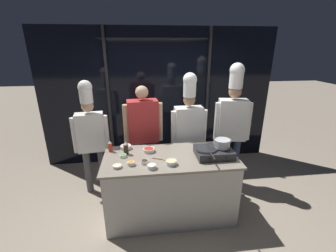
{
  "coord_description": "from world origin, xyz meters",
  "views": [
    {
      "loc": [
        -0.36,
        -2.7,
        2.36
      ],
      "look_at": [
        0.0,
        0.25,
        1.28
      ],
      "focal_mm": 24.0,
      "sensor_mm": 36.0,
      "label": 1
    }
  ],
  "objects_px": {
    "frying_pan": "(206,147)",
    "serving_spoon_slotted": "(163,159)",
    "prep_bowl_soy_glaze": "(145,162)",
    "prep_bowl_chili_flakes": "(149,150)",
    "prep_bowl_scallions": "(123,156)",
    "prep_bowl_garlic": "(152,166)",
    "prep_bowl_shrimp": "(126,147)",
    "prep_bowl_carrots": "(131,163)",
    "prep_bowl_noodles": "(117,166)",
    "portable_stove": "(214,152)",
    "person_guest": "(143,129)",
    "squeeze_bottle_soy": "(126,148)",
    "prep_bowl_ginger": "(171,162)",
    "chef_line": "(232,118)",
    "stock_pot": "(222,143)",
    "chef_head": "(90,132)",
    "squeeze_bottle_chili": "(110,146)",
    "chef_sous": "(188,126)"
  },
  "relations": [
    {
      "from": "prep_bowl_chili_flakes",
      "to": "chef_line",
      "type": "height_order",
      "value": "chef_line"
    },
    {
      "from": "prep_bowl_scallions",
      "to": "prep_bowl_shrimp",
      "type": "relative_size",
      "value": 0.6
    },
    {
      "from": "portable_stove",
      "to": "prep_bowl_noodles",
      "type": "xyz_separation_m",
      "value": [
        -1.28,
        -0.16,
        -0.04
      ]
    },
    {
      "from": "frying_pan",
      "to": "prep_bowl_chili_flakes",
      "type": "bearing_deg",
      "value": 162.36
    },
    {
      "from": "stock_pot",
      "to": "prep_bowl_soy_glaze",
      "type": "relative_size",
      "value": 2.3
    },
    {
      "from": "prep_bowl_soy_glaze",
      "to": "prep_bowl_chili_flakes",
      "type": "xyz_separation_m",
      "value": [
        0.07,
        0.33,
        0.01
      ]
    },
    {
      "from": "frying_pan",
      "to": "prep_bowl_shrimp",
      "type": "bearing_deg",
      "value": 160.95
    },
    {
      "from": "frying_pan",
      "to": "prep_bowl_ginger",
      "type": "height_order",
      "value": "frying_pan"
    },
    {
      "from": "prep_bowl_carrots",
      "to": "prep_bowl_soy_glaze",
      "type": "bearing_deg",
      "value": 8.02
    },
    {
      "from": "stock_pot",
      "to": "prep_bowl_garlic",
      "type": "height_order",
      "value": "stock_pot"
    },
    {
      "from": "chef_head",
      "to": "person_guest",
      "type": "distance_m",
      "value": 0.83
    },
    {
      "from": "squeeze_bottle_soy",
      "to": "prep_bowl_ginger",
      "type": "bearing_deg",
      "value": -32.21
    },
    {
      "from": "squeeze_bottle_soy",
      "to": "prep_bowl_scallions",
      "type": "relative_size",
      "value": 1.94
    },
    {
      "from": "prep_bowl_scallions",
      "to": "serving_spoon_slotted",
      "type": "height_order",
      "value": "prep_bowl_scallions"
    },
    {
      "from": "prep_bowl_garlic",
      "to": "serving_spoon_slotted",
      "type": "relative_size",
      "value": 0.52
    },
    {
      "from": "portable_stove",
      "to": "prep_bowl_garlic",
      "type": "height_order",
      "value": "portable_stove"
    },
    {
      "from": "prep_bowl_chili_flakes",
      "to": "prep_bowl_noodles",
      "type": "distance_m",
      "value": 0.57
    },
    {
      "from": "prep_bowl_carrots",
      "to": "prep_bowl_garlic",
      "type": "distance_m",
      "value": 0.28
    },
    {
      "from": "prep_bowl_garlic",
      "to": "prep_bowl_shrimp",
      "type": "bearing_deg",
      "value": 119.89
    },
    {
      "from": "portable_stove",
      "to": "prep_bowl_scallions",
      "type": "xyz_separation_m",
      "value": [
        -1.22,
        0.11,
        -0.04
      ]
    },
    {
      "from": "prep_bowl_carrots",
      "to": "prep_bowl_ginger",
      "type": "bearing_deg",
      "value": -5.3
    },
    {
      "from": "prep_bowl_ginger",
      "to": "chef_line",
      "type": "bearing_deg",
      "value": 38.1
    },
    {
      "from": "prep_bowl_chili_flakes",
      "to": "person_guest",
      "type": "height_order",
      "value": "person_guest"
    },
    {
      "from": "prep_bowl_scallions",
      "to": "prep_bowl_noodles",
      "type": "xyz_separation_m",
      "value": [
        -0.05,
        -0.27,
        -0.0
      ]
    },
    {
      "from": "portable_stove",
      "to": "prep_bowl_garlic",
      "type": "xyz_separation_m",
      "value": [
        -0.85,
        -0.23,
        -0.03
      ]
    },
    {
      "from": "squeeze_bottle_chili",
      "to": "frying_pan",
      "type": "bearing_deg",
      "value": -13.66
    },
    {
      "from": "frying_pan",
      "to": "prep_bowl_ginger",
      "type": "distance_m",
      "value": 0.53
    },
    {
      "from": "prep_bowl_shrimp",
      "to": "prep_bowl_chili_flakes",
      "type": "bearing_deg",
      "value": -22.19
    },
    {
      "from": "squeeze_bottle_soy",
      "to": "prep_bowl_shrimp",
      "type": "relative_size",
      "value": 1.16
    },
    {
      "from": "portable_stove",
      "to": "prep_bowl_carrots",
      "type": "xyz_separation_m",
      "value": [
        -1.11,
        -0.12,
        -0.03
      ]
    },
    {
      "from": "frying_pan",
      "to": "serving_spoon_slotted",
      "type": "relative_size",
      "value": 2.47
    },
    {
      "from": "prep_bowl_shrimp",
      "to": "prep_bowl_garlic",
      "type": "xyz_separation_m",
      "value": [
        0.35,
        -0.6,
        -0.0
      ]
    },
    {
      "from": "squeeze_bottle_chili",
      "to": "chef_line",
      "type": "distance_m",
      "value": 2.0
    },
    {
      "from": "stock_pot",
      "to": "person_guest",
      "type": "xyz_separation_m",
      "value": [
        -1.05,
        0.82,
        -0.05
      ]
    },
    {
      "from": "frying_pan",
      "to": "prep_bowl_scallions",
      "type": "distance_m",
      "value": 1.12
    },
    {
      "from": "portable_stove",
      "to": "person_guest",
      "type": "relative_size",
      "value": 0.27
    },
    {
      "from": "prep_bowl_scallions",
      "to": "prep_bowl_chili_flakes",
      "type": "xyz_separation_m",
      "value": [
        0.35,
        0.12,
        0.01
      ]
    },
    {
      "from": "prep_bowl_ginger",
      "to": "serving_spoon_slotted",
      "type": "distance_m",
      "value": 0.16
    },
    {
      "from": "serving_spoon_slotted",
      "to": "chef_head",
      "type": "xyz_separation_m",
      "value": [
        -1.07,
        0.79,
        0.14
      ]
    },
    {
      "from": "prep_bowl_chili_flakes",
      "to": "chef_sous",
      "type": "bearing_deg",
      "value": 37.04
    },
    {
      "from": "frying_pan",
      "to": "prep_bowl_garlic",
      "type": "relative_size",
      "value": 4.77
    },
    {
      "from": "frying_pan",
      "to": "chef_sous",
      "type": "distance_m",
      "value": 0.75
    },
    {
      "from": "prep_bowl_noodles",
      "to": "prep_bowl_chili_flakes",
      "type": "bearing_deg",
      "value": 44.05
    },
    {
      "from": "portable_stove",
      "to": "stock_pot",
      "type": "height_order",
      "value": "stock_pot"
    },
    {
      "from": "chef_head",
      "to": "person_guest",
      "type": "bearing_deg",
      "value": 176.54
    },
    {
      "from": "prep_bowl_shrimp",
      "to": "person_guest",
      "type": "xyz_separation_m",
      "value": [
        0.27,
        0.45,
        0.1
      ]
    },
    {
      "from": "squeeze_bottle_soy",
      "to": "prep_bowl_noodles",
      "type": "xyz_separation_m",
      "value": [
        -0.09,
        -0.36,
        -0.07
      ]
    },
    {
      "from": "prep_bowl_carrots",
      "to": "serving_spoon_slotted",
      "type": "bearing_deg",
      "value": 11.62
    },
    {
      "from": "prep_bowl_noodles",
      "to": "prep_bowl_carrots",
      "type": "height_order",
      "value": "prep_bowl_carrots"
    },
    {
      "from": "prep_bowl_soy_glaze",
      "to": "prep_bowl_carrots",
      "type": "bearing_deg",
      "value": -171.98
    }
  ]
}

